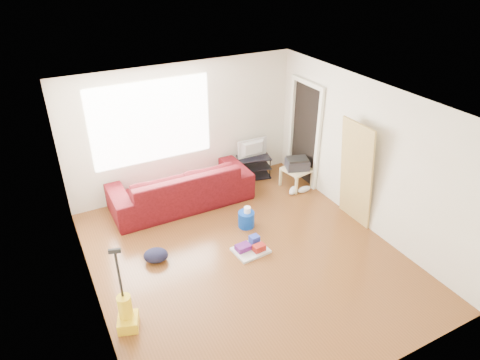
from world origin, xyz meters
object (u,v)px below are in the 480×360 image
sofa (182,203)px  backpack (156,261)px  cleaning_tray (251,248)px  bucket (246,226)px  vacuum (126,313)px  tv_stand (254,167)px  side_table (297,171)px

sofa → backpack: 1.68m
cleaning_tray → backpack: size_ratio=1.48×
cleaning_tray → backpack: 1.50m
bucket → vacuum: (-2.40, -1.24, 0.22)m
cleaning_tray → backpack: bearing=161.8°
tv_stand → vacuum: (-3.37, -2.72, -0.01)m
bucket → vacuum: vacuum is taller
tv_stand → bucket: 1.79m
side_table → backpack: size_ratio=1.51×
vacuum → tv_stand: bearing=57.7°
tv_stand → side_table: (0.58, -0.72, 0.10)m
side_table → backpack: (-3.23, -0.92, -0.34)m
side_table → bucket: side_table is taller
sofa → tv_stand: size_ratio=3.52×
bucket → cleaning_tray: bearing=-111.9°
bucket → vacuum: size_ratio=0.23×
sofa → side_table: bearing=168.7°
bucket → backpack: bearing=-174.4°
backpack → cleaning_tray: bearing=2.4°
tv_stand → side_table: bearing=-38.4°
tv_stand → bucket: bearing=-110.4°
sofa → tv_stand: bearing=-170.9°
sofa → bucket: (0.72, -1.21, 0.00)m
backpack → bucket: bearing=26.2°
sofa → cleaning_tray: (0.47, -1.85, 0.06)m
cleaning_tray → vacuum: size_ratio=0.46×
side_table → vacuum: bearing=-153.2°
side_table → bucket: (-1.55, -0.76, -0.34)m
vacuum → side_table: bearing=45.7°
side_table → backpack: side_table is taller
sofa → vacuum: size_ratio=2.14×
backpack → vacuum: vacuum is taller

